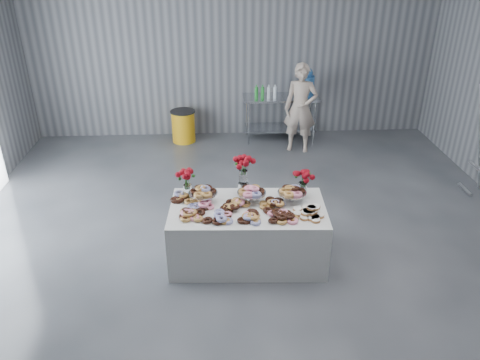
# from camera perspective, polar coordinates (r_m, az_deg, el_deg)

# --- Properties ---
(ground) EXTENTS (9.00, 9.00, 0.00)m
(ground) POSITION_cam_1_polar(r_m,az_deg,el_deg) (6.02, 1.06, -10.09)
(ground) COLOR #33363A
(ground) RESTS_ON ground
(room_walls) EXTENTS (8.04, 9.04, 4.02)m
(room_walls) POSITION_cam_1_polar(r_m,az_deg,el_deg) (4.95, -2.02, 15.42)
(room_walls) COLOR slate
(room_walls) RESTS_ON ground
(display_table) EXTENTS (1.95, 1.09, 0.75)m
(display_table) POSITION_cam_1_polar(r_m,az_deg,el_deg) (5.90, 0.92, -6.50)
(display_table) COLOR silver
(display_table) RESTS_ON ground
(prep_table) EXTENTS (1.50, 0.60, 0.90)m
(prep_table) POSITION_cam_1_polar(r_m,az_deg,el_deg) (9.47, 4.96, 8.49)
(prep_table) COLOR silver
(prep_table) RESTS_ON ground
(donut_mounds) EXTENTS (1.84, 0.89, 0.09)m
(donut_mounds) POSITION_cam_1_polar(r_m,az_deg,el_deg) (5.63, 0.99, -3.23)
(donut_mounds) COLOR #BE7C45
(donut_mounds) RESTS_ON display_table
(cake_stand_left) EXTENTS (0.36, 0.36, 0.17)m
(cake_stand_left) POSITION_cam_1_polar(r_m,az_deg,el_deg) (5.77, -4.54, -1.41)
(cake_stand_left) COLOR silver
(cake_stand_left) RESTS_ON display_table
(cake_stand_mid) EXTENTS (0.36, 0.36, 0.17)m
(cake_stand_mid) POSITION_cam_1_polar(r_m,az_deg,el_deg) (5.76, 1.43, -1.40)
(cake_stand_mid) COLOR silver
(cake_stand_mid) RESTS_ON display_table
(cake_stand_right) EXTENTS (0.36, 0.36, 0.17)m
(cake_stand_right) POSITION_cam_1_polar(r_m,az_deg,el_deg) (5.80, 6.37, -1.38)
(cake_stand_right) COLOR silver
(cake_stand_right) RESTS_ON display_table
(danish_pile) EXTENTS (0.48, 0.48, 0.11)m
(danish_pile) POSITION_cam_1_polar(r_m,az_deg,el_deg) (5.61, 8.68, -3.60)
(danish_pile) COLOR white
(danish_pile) RESTS_ON display_table
(bouquet_left) EXTENTS (0.26, 0.26, 0.42)m
(bouquet_left) POSITION_cam_1_polar(r_m,az_deg,el_deg) (5.81, -6.50, 0.41)
(bouquet_left) COLOR white
(bouquet_left) RESTS_ON display_table
(bouquet_right) EXTENTS (0.26, 0.26, 0.42)m
(bouquet_right) POSITION_cam_1_polar(r_m,az_deg,el_deg) (5.88, 7.75, 0.67)
(bouquet_right) COLOR white
(bouquet_right) RESTS_ON display_table
(bouquet_center) EXTENTS (0.26, 0.26, 0.57)m
(bouquet_center) POSITION_cam_1_polar(r_m,az_deg,el_deg) (5.83, 0.41, 1.60)
(bouquet_center) COLOR silver
(bouquet_center) RESTS_ON display_table
(water_jug) EXTENTS (0.28, 0.28, 0.55)m
(water_jug) POSITION_cam_1_polar(r_m,az_deg,el_deg) (9.39, 8.18, 11.55)
(water_jug) COLOR #4087DA
(water_jug) RESTS_ON prep_table
(drink_bottles) EXTENTS (0.54, 0.08, 0.27)m
(drink_bottles) POSITION_cam_1_polar(r_m,az_deg,el_deg) (9.21, 3.14, 10.72)
(drink_bottles) COLOR #268C33
(drink_bottles) RESTS_ON prep_table
(person) EXTENTS (0.70, 0.55, 1.68)m
(person) POSITION_cam_1_polar(r_m,az_deg,el_deg) (8.92, 7.39, 8.67)
(person) COLOR #CC8C93
(person) RESTS_ON ground
(trash_barrel) EXTENTS (0.50, 0.50, 0.64)m
(trash_barrel) POSITION_cam_1_polar(r_m,az_deg,el_deg) (9.50, -6.91, 6.54)
(trash_barrel) COLOR gold
(trash_barrel) RESTS_ON ground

